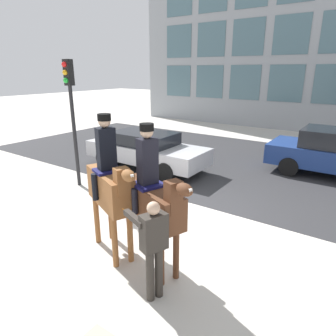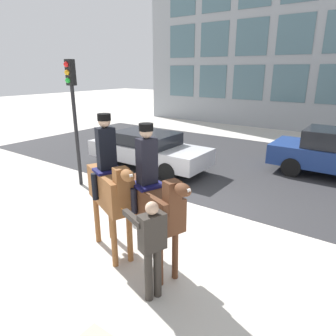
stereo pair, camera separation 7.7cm
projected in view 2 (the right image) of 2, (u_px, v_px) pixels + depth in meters
ground_plane at (193, 213)px, 7.67m from camera, size 80.00×80.00×0.00m
road_surface at (257, 167)px, 11.35m from camera, size 22.64×8.50×0.01m
mounted_horse_lead at (110, 185)px, 5.63m from camera, size 1.71×0.98×2.76m
mounted_horse_companion at (151, 198)px, 5.21m from camera, size 1.89×0.97×2.66m
pedestrian_bystander at (151, 243)px, 4.54m from camera, size 0.91×0.45×1.68m
street_car_near_lane at (148, 149)px, 11.04m from camera, size 4.62×1.80×1.35m
traffic_light at (73, 104)px, 8.82m from camera, size 0.24×0.29×3.79m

